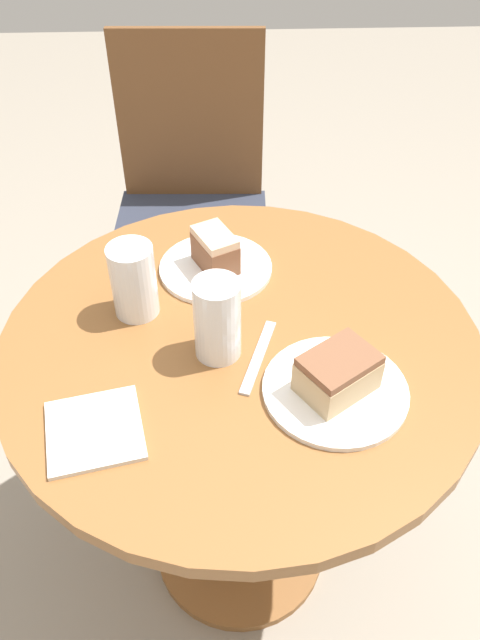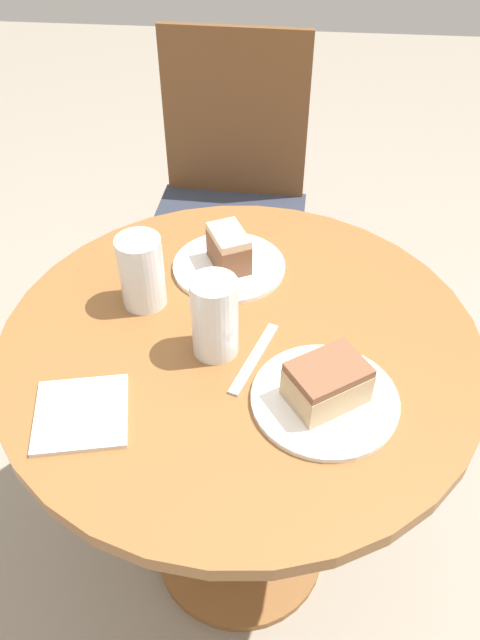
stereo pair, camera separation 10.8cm
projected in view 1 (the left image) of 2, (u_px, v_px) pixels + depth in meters
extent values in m
plane|color=gray|center=(240.00, 547.00, 1.63)|extent=(8.00, 8.00, 0.00)
cylinder|color=brown|center=(240.00, 544.00, 1.62)|extent=(0.43, 0.43, 0.03)
cylinder|color=brown|center=(240.00, 462.00, 1.37)|extent=(0.10, 0.10, 0.71)
cylinder|color=brown|center=(240.00, 343.00, 1.11)|extent=(0.86, 0.86, 0.03)
cylinder|color=brown|center=(123.00, 332.00, 1.90)|extent=(0.04, 0.04, 0.44)
cylinder|color=brown|center=(260.00, 332.00, 1.90)|extent=(0.04, 0.04, 0.44)
cylinder|color=brown|center=(138.00, 255.00, 2.19)|extent=(0.04, 0.04, 0.44)
cylinder|color=brown|center=(257.00, 255.00, 2.19)|extent=(0.04, 0.04, 0.44)
cube|color=#2D3342|center=(191.00, 232.00, 1.89)|extent=(0.48, 0.45, 0.03)
cube|color=brown|center=(190.00, 118.00, 1.85)|extent=(0.44, 0.04, 0.51)
cylinder|color=white|center=(335.00, 390.00, 1.01)|extent=(0.24, 0.24, 0.01)
cylinder|color=white|center=(216.00, 268.00, 1.24)|extent=(0.22, 0.22, 0.01)
cube|color=tan|center=(337.00, 376.00, 0.98)|extent=(0.15, 0.14, 0.06)
cube|color=brown|center=(340.00, 361.00, 0.96)|extent=(0.14, 0.13, 0.01)
cube|color=brown|center=(215.00, 253.00, 1.22)|extent=(0.10, 0.11, 0.06)
cube|color=beige|center=(215.00, 237.00, 1.19)|extent=(0.10, 0.11, 0.02)
cylinder|color=silver|center=(135.00, 293.00, 1.13)|extent=(0.07, 0.07, 0.08)
cylinder|color=white|center=(134.00, 281.00, 1.11)|extent=(0.08, 0.08, 0.14)
cylinder|color=silver|center=(218.00, 332.00, 1.05)|extent=(0.07, 0.07, 0.09)
cylinder|color=white|center=(217.00, 319.00, 1.03)|extent=(0.08, 0.08, 0.15)
cube|color=silver|center=(95.00, 430.00, 0.95)|extent=(0.17, 0.17, 0.01)
cube|color=silver|center=(258.00, 356.00, 1.06)|extent=(0.07, 0.17, 0.00)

